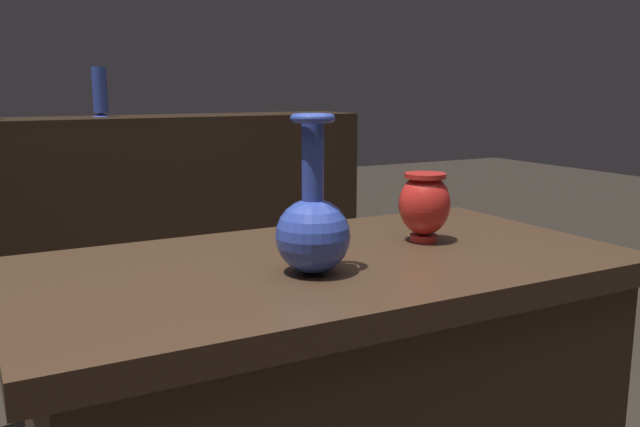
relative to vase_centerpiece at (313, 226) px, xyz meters
name	(u,v)px	position (x,y,z in m)	size (l,w,h in m)	color
back_display_shelf	(110,218)	(0.07, 2.28, -0.39)	(2.60, 0.40, 0.99)	black
vase_centerpiece	(313,226)	(0.00, 0.00, 0.00)	(0.14, 0.14, 0.29)	#2D429E
vase_tall_behind	(424,204)	(0.33, 0.11, 0.00)	(0.11, 0.11, 0.15)	red
shelf_vase_center	(100,92)	(0.07, 2.34, 0.22)	(0.08, 0.08, 0.24)	#2D429E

